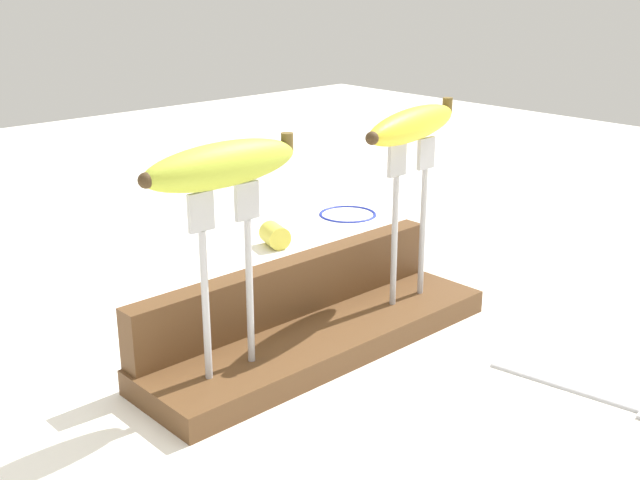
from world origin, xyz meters
TOP-DOWN VIEW (x-y plane):
  - ground_plane at (0.00, 0.00)m, footprint 3.00×3.00m
  - wooden_board at (0.00, 0.00)m, footprint 0.43×0.12m
  - board_backstop at (0.00, 0.05)m, footprint 0.42×0.03m
  - fork_stand_left at (-0.13, -0.01)m, footprint 0.08×0.01m
  - fork_stand_right at (0.13, -0.01)m, footprint 0.08×0.01m
  - banana_raised_left at (-0.13, -0.01)m, footprint 0.17×0.04m
  - banana_raised_right at (0.13, -0.01)m, footprint 0.19×0.08m
  - fork_fallen_near at (0.12, -0.27)m, footprint 0.05×0.19m
  - banana_chunk_far at (0.18, 0.30)m, footprint 0.05×0.05m
  - wire_coil at (0.38, 0.34)m, footprint 0.10×0.10m

SIDE VIEW (x-z plane):
  - ground_plane at x=0.00m, z-range 0.00..0.00m
  - wire_coil at x=0.38m, z-range 0.00..0.01m
  - fork_fallen_near at x=0.12m, z-range 0.00..0.01m
  - wooden_board at x=0.00m, z-range 0.00..0.03m
  - banana_chunk_far at x=0.18m, z-range 0.00..0.03m
  - board_backstop at x=0.00m, z-range 0.03..0.09m
  - fork_stand_left at x=-0.13m, z-range 0.04..0.23m
  - fork_stand_right at x=0.13m, z-range 0.05..0.23m
  - banana_raised_left at x=-0.13m, z-range 0.21..0.25m
  - banana_raised_right at x=0.13m, z-range 0.22..0.25m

